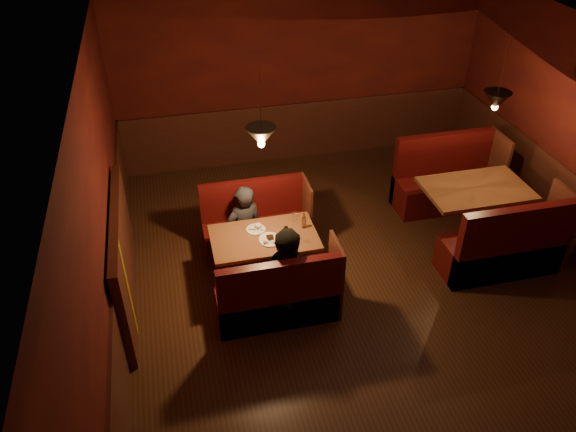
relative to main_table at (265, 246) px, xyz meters
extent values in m
cube|color=#40200F|center=(1.23, -0.40, -0.54)|extent=(6.00, 7.00, 0.01)
cube|color=black|center=(1.23, -0.40, 2.37)|extent=(6.00, 7.00, 0.01)
cube|color=#360D0F|center=(1.23, 3.11, 0.91)|extent=(6.00, 0.01, 2.90)
cube|color=#360D0F|center=(-1.77, -0.40, 0.91)|extent=(0.01, 7.00, 2.90)
cube|color=#3D2116|center=(1.23, 3.08, -0.04)|extent=(6.00, 0.04, 1.00)
cube|color=#3D2116|center=(-1.75, -0.40, -0.04)|extent=(0.04, 7.00, 1.00)
cube|color=#3D2116|center=(-1.69, 0.00, 0.11)|extent=(0.10, 2.20, 1.30)
cube|color=#B18A1B|center=(-1.64, -0.55, 0.11)|extent=(0.01, 0.12, 1.30)
cylinder|color=#333333|center=(-0.01, 0.00, 1.91)|extent=(0.01, 0.01, 0.80)
cone|color=black|center=(-0.01, 0.00, 1.51)|extent=(0.34, 0.34, 0.22)
sphere|color=#FFBF72|center=(-0.01, 0.00, 1.42)|extent=(0.08, 0.08, 0.08)
cylinder|color=#333333|center=(2.98, 0.28, 1.91)|extent=(0.01, 0.01, 0.80)
cone|color=black|center=(2.98, 0.28, 1.51)|extent=(0.34, 0.34, 0.22)
sphere|color=#FFBF72|center=(2.98, 0.28, 1.42)|extent=(0.08, 0.08, 0.08)
cube|color=brown|center=(-0.01, 0.00, 0.14)|extent=(1.30, 0.79, 0.05)
cylinder|color=#3D2116|center=(-0.01, 0.00, -0.21)|extent=(0.13, 0.13, 0.65)
cylinder|color=#3D2116|center=(-0.01, 0.00, -0.52)|extent=(0.52, 0.52, 0.04)
cylinder|color=silver|center=(0.04, -0.09, 0.17)|extent=(0.26, 0.26, 0.02)
cube|color=black|center=(0.04, -0.08, 0.19)|extent=(0.08, 0.07, 0.03)
ellipsoid|color=silver|center=(-0.02, -0.16, 0.20)|extent=(0.06, 0.06, 0.05)
cube|color=tan|center=(0.10, -0.19, 0.19)|extent=(0.08, 0.06, 0.03)
cylinder|color=silver|center=(0.05, -0.17, 0.18)|extent=(0.07, 0.11, 0.01)
cylinder|color=silver|center=(-0.09, 0.15, 0.17)|extent=(0.24, 0.24, 0.01)
ellipsoid|color=beige|center=(-0.05, 0.19, 0.20)|extent=(0.09, 0.09, 0.05)
cube|color=silver|center=(-0.09, 0.13, 0.18)|extent=(0.18, 0.07, 0.00)
cylinder|color=white|center=(0.27, 0.02, 0.20)|extent=(0.05, 0.05, 0.08)
cylinder|color=white|center=(0.43, 0.21, 0.23)|extent=(0.07, 0.07, 0.14)
cylinder|color=white|center=(0.43, -0.20, 0.23)|extent=(0.07, 0.07, 0.14)
cylinder|color=#47230F|center=(0.51, 0.07, 0.23)|extent=(0.06, 0.06, 0.15)
cylinder|color=#47230F|center=(0.51, 0.07, 0.34)|extent=(0.02, 0.02, 0.06)
ellipsoid|color=white|center=(0.37, -0.14, 0.18)|extent=(0.10, 0.10, 0.04)
cube|color=#4C1214|center=(-0.01, 0.67, -0.33)|extent=(1.39, 0.51, 0.42)
cube|color=#4C1214|center=(-0.01, 0.87, -0.05)|extent=(1.39, 0.11, 0.97)
cube|color=#3D2116|center=(0.70, 0.67, -0.05)|extent=(0.04, 0.51, 0.97)
cube|color=#4C1214|center=(-0.01, -0.67, -0.33)|extent=(1.39, 0.51, 0.42)
cube|color=#4C1214|center=(-0.01, -0.87, -0.05)|extent=(1.39, 0.11, 0.97)
cube|color=#3D2116|center=(0.70, -0.67, -0.05)|extent=(0.04, 0.51, 0.97)
cube|color=brown|center=(2.98, 0.28, 0.23)|extent=(1.41, 0.90, 0.05)
cylinder|color=#3D2116|center=(2.98, 0.28, -0.17)|extent=(0.15, 0.15, 0.74)
cylinder|color=#3D2116|center=(2.98, 0.28, -0.52)|extent=(0.59, 0.59, 0.04)
cube|color=#4C1214|center=(2.98, 1.05, -0.30)|extent=(1.52, 0.58, 0.48)
cube|color=#4C1214|center=(2.98, 1.28, 0.02)|extent=(1.52, 0.13, 1.11)
cube|color=#3D2116|center=(3.76, 1.05, 0.02)|extent=(0.04, 0.58, 1.11)
cube|color=#4C1214|center=(2.98, -0.48, -0.30)|extent=(1.52, 0.58, 0.48)
cube|color=#4C1214|center=(2.98, -0.71, 0.02)|extent=(1.52, 0.13, 1.11)
cube|color=#3D2116|center=(3.76, -0.48, 0.02)|extent=(0.04, 0.58, 1.11)
imported|color=#25242A|center=(-0.17, 0.60, 0.17)|extent=(0.59, 0.47, 1.41)
imported|color=black|center=(0.16, -0.66, 0.24)|extent=(0.80, 0.65, 1.55)
camera|label=1|loc=(-0.99, -5.38, 4.29)|focal=35.00mm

